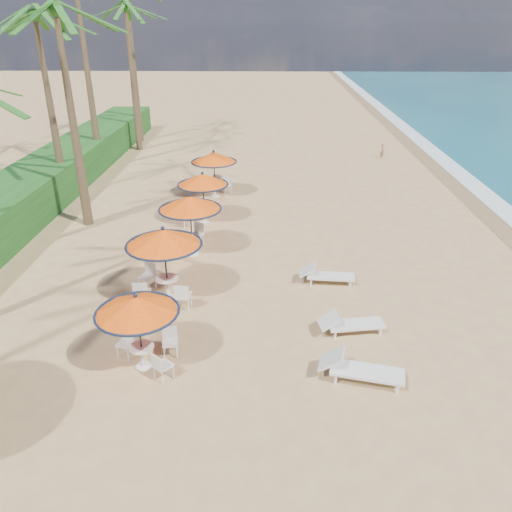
{
  "coord_description": "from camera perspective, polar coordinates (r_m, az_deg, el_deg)",
  "views": [
    {
      "loc": [
        -2.07,
        -11.04,
        8.44
      ],
      "look_at": [
        -2.48,
        4.04,
        1.2
      ],
      "focal_mm": 35.0,
      "sensor_mm": 36.0,
      "label": 1
    }
  ],
  "objects": [
    {
      "name": "scrub_hedge",
      "position": [
        25.95,
        -24.83,
        6.35
      ],
      "size": [
        3.0,
        40.0,
        1.8
      ],
      "primitive_type": "cube",
      "color": "#194716",
      "rests_on": "ground"
    },
    {
      "name": "lounger_near",
      "position": [
        13.27,
        11.63,
        -12.5
      ],
      "size": [
        2.25,
        1.13,
        0.77
      ],
      "rotation": [
        0.0,
        0.0,
        -0.22
      ],
      "color": "silver",
      "rests_on": "ground"
    },
    {
      "name": "lounger_mid",
      "position": [
        15.02,
        10.63,
        -7.57
      ],
      "size": [
        2.01,
        0.91,
        0.7
      ],
      "rotation": [
        0.0,
        0.0,
        0.16
      ],
      "color": "silver",
      "rests_on": "ground"
    },
    {
      "name": "station_3",
      "position": [
        22.28,
        -6.28,
        8.16
      ],
      "size": [
        2.27,
        2.27,
        2.37
      ],
      "color": "black",
      "rests_on": "ground"
    },
    {
      "name": "palm_3",
      "position": [
        22.3,
        -21.72,
        23.37
      ],
      "size": [
        5.0,
        5.0,
        8.97
      ],
      "color": "brown",
      "rests_on": "ground"
    },
    {
      "name": "palm_4",
      "position": [
        26.76,
        -23.77,
        22.8
      ],
      "size": [
        5.0,
        5.0,
        8.79
      ],
      "color": "brown",
      "rests_on": "ground"
    },
    {
      "name": "person",
      "position": [
        34.64,
        14.24,
        11.61
      ],
      "size": [
        0.27,
        0.38,
        0.98
      ],
      "primitive_type": "imported",
      "rotation": [
        0.0,
        0.0,
        1.66
      ],
      "color": "#915D49",
      "rests_on": "ground"
    },
    {
      "name": "station_0",
      "position": [
        13.07,
        -13.2,
        -6.44
      ],
      "size": [
        2.16,
        2.16,
        2.25
      ],
      "color": "black",
      "rests_on": "ground"
    },
    {
      "name": "lounger_far",
      "position": [
        17.58,
        7.89,
        -2.12
      ],
      "size": [
        1.96,
        0.74,
        0.69
      ],
      "rotation": [
        0.0,
        0.0,
        -0.08
      ],
      "color": "silver",
      "rests_on": "ground"
    },
    {
      "name": "palm_6",
      "position": [
        35.98,
        -14.6,
        24.95
      ],
      "size": [
        5.0,
        5.0,
        9.27
      ],
      "color": "brown",
      "rests_on": "ground"
    },
    {
      "name": "wetsand_band",
      "position": [
        24.97,
        26.27,
        3.14
      ],
      "size": [
        1.4,
        140.0,
        0.02
      ],
      "primitive_type": "cube",
      "color": "olive",
      "rests_on": "ground"
    },
    {
      "name": "ground",
      "position": [
        14.05,
        9.91,
        -11.74
      ],
      "size": [
        160.0,
        160.0,
        0.0
      ],
      "primitive_type": "plane",
      "color": "tan",
      "rests_on": "ground"
    },
    {
      "name": "station_1",
      "position": [
        16.06,
        -10.65,
        1.03
      ],
      "size": [
        2.46,
        2.46,
        2.56
      ],
      "color": "black",
      "rests_on": "ground"
    },
    {
      "name": "station_4",
      "position": [
        25.79,
        -4.74,
        10.75
      ],
      "size": [
        2.33,
        2.33,
        2.43
      ],
      "color": "black",
      "rests_on": "ground"
    },
    {
      "name": "station_2",
      "position": [
        19.09,
        -7.65,
        5.42
      ],
      "size": [
        2.41,
        2.43,
        2.51
      ],
      "color": "black",
      "rests_on": "ground"
    }
  ]
}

